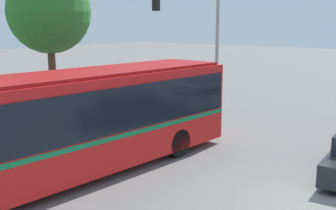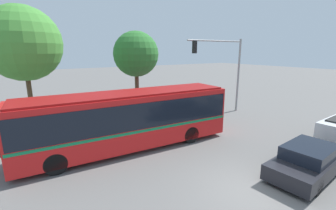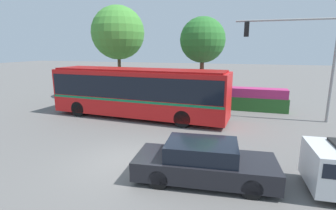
# 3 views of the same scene
# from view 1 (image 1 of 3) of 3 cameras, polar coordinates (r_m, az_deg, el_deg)

# --- Properties ---
(ground_plane) EXTENTS (140.00, 140.00, 0.00)m
(ground_plane) POSITION_cam_1_polar(r_m,az_deg,el_deg) (11.64, 19.22, -12.80)
(ground_plane) COLOR slate
(city_bus) EXTENTS (11.68, 3.11, 3.17)m
(city_bus) POSITION_cam_1_polar(r_m,az_deg,el_deg) (12.87, -12.18, -1.67)
(city_bus) COLOR red
(city_bus) RESTS_ON ground
(traffic_light_pole) EXTENTS (5.83, 0.24, 6.33)m
(traffic_light_pole) POSITION_cam_1_polar(r_m,az_deg,el_deg) (21.56, 4.52, 10.23)
(traffic_light_pole) COLOR gray
(traffic_light_pole) RESTS_ON ground
(flowering_hedge) EXTENTS (8.49, 1.18, 1.62)m
(flowering_hedge) POSITION_cam_1_polar(r_m,az_deg,el_deg) (19.72, -8.06, -0.13)
(flowering_hedge) COLOR #286028
(flowering_hedge) RESTS_ON ground
(street_tree_centre) EXTENTS (3.56, 3.56, 6.87)m
(street_tree_centre) POSITION_cam_1_polar(r_m,az_deg,el_deg) (18.94, -15.98, 12.08)
(street_tree_centre) COLOR brown
(street_tree_centre) RESTS_ON ground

